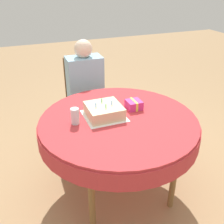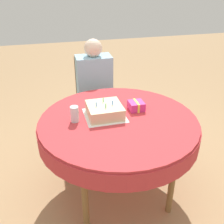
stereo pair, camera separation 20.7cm
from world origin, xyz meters
The scene contains 8 objects.
ground_plane centered at (0.00, 0.00, 0.00)m, with size 12.00×12.00×0.00m, color #A37F56.
dining_table centered at (0.00, 0.00, 0.67)m, with size 1.29×1.29×0.75m.
chair centered at (-0.01, 1.02, 0.51)m, with size 0.44×0.44×0.95m.
person centered at (-0.01, 0.92, 0.71)m, with size 0.39×0.33×1.18m.
napkin centered at (-0.09, 0.08, 0.76)m, with size 0.32×0.32×0.00m.
birthday_cake centered at (-0.09, 0.08, 0.80)m, with size 0.27×0.27×0.13m.
drinking_glass centered at (-0.34, 0.05, 0.82)m, with size 0.07×0.07×0.13m.
gift_box centered at (0.19, 0.12, 0.79)m, with size 0.12×0.13×0.08m.
Camera 2 is at (-0.51, -1.74, 1.79)m, focal length 42.00 mm.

